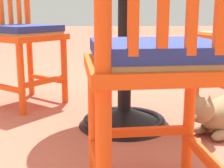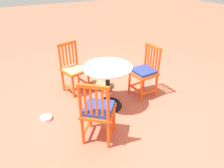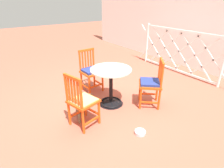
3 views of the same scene
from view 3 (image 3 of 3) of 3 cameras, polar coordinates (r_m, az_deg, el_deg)
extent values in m
plane|color=#AD5642|center=(3.77, -2.05, -5.29)|extent=(24.00, 24.00, 0.00)
cube|color=white|center=(5.73, 27.34, 17.47)|extent=(10.00, 0.20, 2.80)
cylinder|color=white|center=(6.08, 10.81, 12.29)|extent=(0.06, 0.06, 1.19)
cylinder|color=white|center=(4.81, 31.26, 5.67)|extent=(0.06, 0.06, 1.19)
cube|color=white|center=(5.51, 19.12, 4.16)|extent=(2.36, 0.04, 0.05)
cube|color=white|center=(5.25, 20.81, 15.14)|extent=(2.36, 0.04, 0.05)
cube|color=white|center=(5.93, 12.47, 11.81)|extent=(1.08, 0.02, 1.08)
cube|color=white|center=(5.63, 16.02, 10.74)|extent=(1.08, 0.02, 1.08)
cube|color=white|center=(5.36, 19.93, 9.51)|extent=(1.08, 0.02, 1.08)
cube|color=white|center=(5.11, 24.19, 8.11)|extent=(1.08, 0.02, 1.08)
cube|color=white|center=(4.91, 28.82, 6.53)|extent=(1.08, 0.02, 1.08)
cube|color=white|center=(5.93, 12.47, 11.81)|extent=(1.08, 0.02, 1.08)
cube|color=white|center=(5.63, 16.02, 10.74)|extent=(1.08, 0.02, 1.08)
cube|color=white|center=(5.36, 19.93, 9.51)|extent=(1.08, 0.02, 1.08)
cube|color=white|center=(5.11, 24.19, 8.11)|extent=(1.08, 0.02, 1.08)
cube|color=white|center=(4.91, 28.82, 6.53)|extent=(1.08, 0.02, 1.08)
cone|color=black|center=(3.66, -0.32, -5.32)|extent=(0.48, 0.48, 0.10)
torus|color=black|center=(3.68, -0.32, -5.65)|extent=(0.44, 0.44, 0.04)
cylinder|color=black|center=(3.51, -0.34, -0.78)|extent=(0.07, 0.07, 0.66)
cylinder|color=black|center=(3.39, -0.35, 3.98)|extent=(0.20, 0.20, 0.04)
cylinder|color=silver|center=(3.37, -0.35, 4.50)|extent=(0.76, 0.76, 0.02)
cylinder|color=#E04C14|center=(3.25, -8.32, -6.28)|extent=(0.04, 0.04, 0.45)
cylinder|color=#E04C14|center=(3.04, -4.02, -8.52)|extent=(0.04, 0.04, 0.45)
cylinder|color=#E04C14|center=(2.96, -13.53, -4.98)|extent=(0.04, 0.04, 0.91)
cylinder|color=#E04C14|center=(2.73, -9.22, -7.42)|extent=(0.04, 0.04, 0.91)
cube|color=#E04C14|center=(3.21, -10.51, -8.73)|extent=(0.11, 0.34, 0.03)
cube|color=#E04C14|center=(2.99, -6.30, -11.21)|extent=(0.11, 0.34, 0.03)
cube|color=#E04C14|center=(3.17, -6.20, -8.21)|extent=(0.34, 0.11, 0.03)
cube|color=#E04C14|center=(2.94, -8.85, -5.28)|extent=(0.48, 0.48, 0.04)
cube|color=tan|center=(2.93, -8.87, -4.91)|extent=(0.42, 0.42, 0.02)
cube|color=#E04C14|center=(2.81, -13.15, -1.48)|extent=(0.03, 0.03, 0.39)
cube|color=#E04C14|center=(2.76, -12.30, -1.90)|extent=(0.03, 0.03, 0.39)
cube|color=#E04C14|center=(2.71, -11.42, -2.34)|extent=(0.03, 0.03, 0.39)
cube|color=#E04C14|center=(2.66, -10.51, -2.79)|extent=(0.03, 0.03, 0.39)
cube|color=#E04C14|center=(2.65, -12.27, 1.93)|extent=(0.38, 0.12, 0.04)
cylinder|color=#E04C14|center=(3.46, 8.78, -4.31)|extent=(0.04, 0.04, 0.45)
cylinder|color=#E04C14|center=(3.76, 8.62, -1.77)|extent=(0.04, 0.04, 0.45)
cylinder|color=#E04C14|center=(3.39, 14.78, -1.14)|extent=(0.04, 0.04, 0.91)
cylinder|color=#E04C14|center=(3.69, 14.12, 1.19)|extent=(0.04, 0.04, 0.91)
cube|color=#E04C14|center=(3.51, 11.47, -5.63)|extent=(0.25, 0.27, 0.03)
cube|color=#E04C14|center=(3.81, 11.10, -3.02)|extent=(0.25, 0.27, 0.03)
cube|color=#E04C14|center=(3.63, 8.64, -3.75)|extent=(0.27, 0.25, 0.03)
cube|color=#E04C14|center=(3.53, 11.67, -0.13)|extent=(0.56, 0.56, 0.04)
cube|color=tan|center=(3.52, 11.70, 0.19)|extent=(0.49, 0.49, 0.02)
cube|color=#E04C14|center=(3.36, 15.06, 2.82)|extent=(0.03, 0.03, 0.39)
cube|color=#E04C14|center=(3.42, 14.91, 3.25)|extent=(0.03, 0.03, 0.39)
cube|color=#E04C14|center=(3.48, 14.77, 3.67)|extent=(0.03, 0.03, 0.39)
cube|color=#E04C14|center=(3.55, 14.63, 4.07)|extent=(0.03, 0.03, 0.39)
cube|color=#E04C14|center=(3.38, 15.23, 6.76)|extent=(0.31, 0.28, 0.04)
cube|color=navy|center=(3.51, 11.75, 0.63)|extent=(0.51, 0.51, 0.04)
cylinder|color=#E04C14|center=(4.08, -2.92, 0.77)|extent=(0.04, 0.04, 0.45)
cylinder|color=#E04C14|center=(3.91, -6.97, -0.50)|extent=(0.04, 0.04, 0.45)
cylinder|color=#E04C14|center=(4.26, -5.65, 5.08)|extent=(0.04, 0.04, 0.91)
cylinder|color=#E04C14|center=(4.10, -9.65, 4.02)|extent=(0.04, 0.04, 0.91)
cube|color=#E04C14|center=(4.24, -4.22, 0.47)|extent=(0.34, 0.04, 0.03)
cube|color=#E04C14|center=(4.08, -8.16, -0.76)|extent=(0.34, 0.04, 0.03)
cube|color=#E04C14|center=(4.02, -4.87, -0.56)|extent=(0.04, 0.34, 0.03)
cube|color=#E04C14|center=(4.05, -6.34, 3.61)|extent=(0.42, 0.42, 0.04)
cube|color=tan|center=(4.04, -6.36, 3.90)|extent=(0.37, 0.37, 0.02)
cube|color=#E04C14|center=(4.15, -6.57, 7.79)|extent=(0.02, 0.02, 0.39)
cube|color=#E04C14|center=(4.12, -7.38, 7.60)|extent=(0.02, 0.02, 0.39)
cube|color=#E04C14|center=(4.08, -8.20, 7.41)|extent=(0.02, 0.02, 0.39)
cube|color=#E04C14|center=(4.05, -9.03, 7.21)|extent=(0.02, 0.02, 0.39)
cube|color=#E04C14|center=(4.04, -7.96, 10.34)|extent=(0.05, 0.38, 0.04)
cube|color=navy|center=(4.03, -6.38, 4.29)|extent=(0.38, 0.38, 0.04)
ellipsoid|color=#8E704C|center=(3.50, -8.73, -6.38)|extent=(0.40, 0.48, 0.19)
ellipsoid|color=silver|center=(3.58, -7.88, -5.76)|extent=(0.22, 0.23, 0.14)
sphere|color=#8E704C|center=(3.65, -6.74, -3.79)|extent=(0.12, 0.12, 0.12)
ellipsoid|color=silver|center=(3.69, -6.41, -3.67)|extent=(0.07, 0.06, 0.04)
cone|color=#8E704C|center=(3.63, -7.31, -3.03)|extent=(0.04, 0.04, 0.04)
cone|color=#8E704C|center=(3.60, -6.43, -3.23)|extent=(0.04, 0.04, 0.04)
ellipsoid|color=#8E704C|center=(3.68, -8.05, -5.87)|extent=(0.11, 0.13, 0.05)
ellipsoid|color=#8E704C|center=(3.63, -6.55, -6.24)|extent=(0.11, 0.13, 0.05)
cylinder|color=#8E704C|center=(3.28, -10.02, -10.42)|extent=(0.22, 0.13, 0.04)
cylinder|color=silver|center=(2.97, 8.68, -14.55)|extent=(0.17, 0.17, 0.05)
camera|label=1|loc=(4.85, -9.77, 9.00)|focal=52.39mm
camera|label=2|loc=(4.48, 41.70, 20.83)|focal=32.59mm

